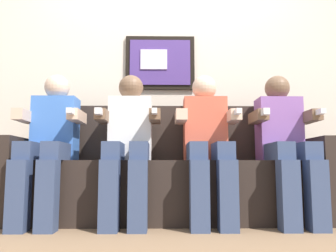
{
  "coord_description": "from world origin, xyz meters",
  "views": [
    {
      "loc": [
        -0.04,
        -2.31,
        0.41
      ],
      "look_at": [
        0.0,
        0.15,
        0.7
      ],
      "focal_mm": 36.43,
      "sensor_mm": 36.0,
      "label": 1
    }
  ],
  "objects": [
    {
      "name": "person_rightmost",
      "position": [
        0.85,
        0.16,
        0.61
      ],
      "size": [
        0.46,
        0.56,
        1.11
      ],
      "color": "#8C59A5",
      "rests_on": "ground_plane"
    },
    {
      "name": "person_left_center",
      "position": [
        -0.28,
        0.16,
        0.61
      ],
      "size": [
        0.46,
        0.56,
        1.11
      ],
      "color": "white",
      "rests_on": "ground_plane"
    },
    {
      "name": "couch",
      "position": [
        0.0,
        0.33,
        0.31
      ],
      "size": [
        2.43,
        0.58,
        0.9
      ],
      "color": "#2D231E",
      "rests_on": "ground_plane"
    },
    {
      "name": "person_leftmost",
      "position": [
        -0.85,
        0.16,
        0.61
      ],
      "size": [
        0.46,
        0.56,
        1.11
      ],
      "color": "#3F72CC",
      "rests_on": "ground_plane"
    },
    {
      "name": "ground_plane",
      "position": [
        0.0,
        0.0,
        0.0
      ],
      "size": [
        6.27,
        6.27,
        0.0
      ],
      "primitive_type": "plane",
      "color": "#8C6B4C"
    },
    {
      "name": "back_wall_assembly",
      "position": [
        -0.0,
        0.76,
        1.3
      ],
      "size": [
        4.83,
        0.1,
        2.6
      ],
      "color": "beige",
      "rests_on": "ground_plane"
    },
    {
      "name": "person_right_center",
      "position": [
        0.29,
        0.16,
        0.61
      ],
      "size": [
        0.46,
        0.56,
        1.11
      ],
      "color": "#D8593F",
      "rests_on": "ground_plane"
    }
  ]
}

